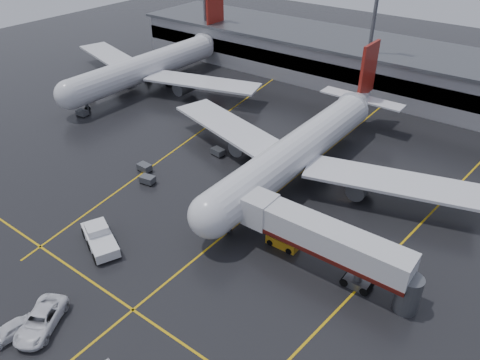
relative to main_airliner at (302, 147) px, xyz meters
The scene contains 19 objects.
ground 10.57m from the main_airliner, 90.00° to the right, with size 220.00×220.00×0.00m, color black.
apron_line_centre 10.57m from the main_airliner, 90.00° to the right, with size 0.25×90.00×0.02m, color gold.
apron_line_stop 31.98m from the main_airliner, 90.00° to the right, with size 60.00×0.25×0.02m, color gold.
apron_line_left 20.44m from the main_airliner, behind, with size 0.25×70.00×0.02m, color gold.
apron_line_right 18.49m from the main_airliner, ahead, with size 0.25×70.00×0.02m, color gold.
terminal 38.23m from the main_airliner, 90.00° to the left, with size 122.00×19.00×8.60m.
light_mast_mid 34.26m from the main_airliner, 98.80° to the left, with size 3.00×1.20×25.45m.
main_airliner is the anchor object (origin of this frame).
second_airliner 43.68m from the main_airliner, 164.05° to the left, with size 48.80×45.60×14.10m.
jet_bridge 19.68m from the main_airliner, 52.90° to the right, with size 19.90×3.40×6.05m.
pushback_tractor 29.33m from the main_airliner, 110.59° to the right, with size 7.26×5.19×2.41m.
belt_loader 16.67m from the main_airliner, 66.40° to the right, with size 3.77×1.82×2.37m.
service_van_a 38.63m from the main_airliner, 97.76° to the right, with size 2.86×6.21×1.72m, color white.
service_van_d 41.10m from the main_airliner, 99.12° to the right, with size 1.76×4.36×1.49m, color white.
baggage_cart_a 21.84m from the main_airliner, 135.89° to the right, with size 2.19×1.62×1.12m.
baggage_cart_b 22.66m from the main_airliner, 144.51° to the right, with size 2.05×1.38×1.12m.
baggage_cart_c 13.53m from the main_airliner, 166.49° to the right, with size 2.17×1.59×1.12m.
baggage_cart_d 46.69m from the main_airliner, behind, with size 2.14×1.52×1.12m.
baggage_cart_e 41.77m from the main_airliner, behind, with size 2.11×1.48×1.12m.
Camera 1 is at (26.91, -40.52, 34.74)m, focal length 34.57 mm.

